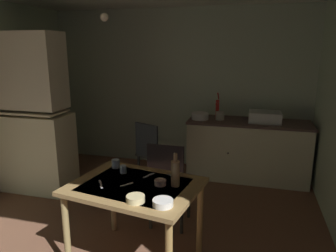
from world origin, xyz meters
name	(u,v)px	position (x,y,z in m)	size (l,w,h in m)	color
ground_plane	(138,217)	(0.00, 0.00, 0.00)	(5.10, 5.10, 0.00)	brown
wall_back	(177,89)	(0.00, 1.89, 1.24)	(4.20, 0.10, 2.48)	#B6C7AB
hutch_cabinet	(34,119)	(-1.57, 0.39, 0.97)	(0.93, 0.49, 2.08)	beige
counter_cabinet	(247,150)	(1.15, 1.52, 0.43)	(1.73, 0.64, 0.86)	beige
sink_basin	(265,117)	(1.36, 1.52, 0.94)	(0.44, 0.34, 0.15)	silver
hand_pump	(217,107)	(0.68, 1.56, 1.03)	(0.05, 0.27, 0.39)	#B21E19
mixing_bowl_counter	(200,116)	(0.45, 1.47, 0.91)	(0.25, 0.25, 0.09)	white
stoneware_crock	(220,116)	(0.73, 1.51, 0.92)	(0.12, 0.12, 0.12)	beige
dining_table	(135,195)	(0.25, -0.72, 0.65)	(1.19, 0.98, 0.75)	olive
chair_far_side	(168,183)	(0.38, -0.08, 0.50)	(0.41, 0.41, 0.95)	#282822
chair_by_counter	(153,152)	(-0.10, 0.88, 0.49)	(0.53, 0.53, 0.91)	#262928
serving_bowl_wide	(163,203)	(0.59, -1.02, 0.77)	(0.16, 0.16, 0.05)	white
soup_bowl_small	(160,182)	(0.47, -0.67, 0.77)	(0.10, 0.10, 0.05)	tan
sauce_dish	(136,199)	(0.37, -1.01, 0.77)	(0.14, 0.14, 0.05)	beige
teacup_mint	(123,169)	(0.05, -0.50, 0.78)	(0.06, 0.06, 0.07)	#9EB2C6
teacup_cream	(116,164)	(-0.07, -0.40, 0.79)	(0.08, 0.08, 0.08)	#9EB2C6
glass_bottle	(175,173)	(0.59, -0.65, 0.87)	(0.07, 0.07, 0.29)	olive
table_knife	(101,184)	(-0.03, -0.79, 0.75)	(0.17, 0.02, 0.01)	silver
teaspoon_near_bowl	(173,176)	(0.53, -0.46, 0.75)	(0.12, 0.02, 0.01)	beige
teaspoon_by_cup	(127,184)	(0.19, -0.74, 0.75)	(0.12, 0.02, 0.01)	beige
serving_spoon	(149,175)	(0.31, -0.50, 0.75)	(0.14, 0.02, 0.01)	beige
pendant_bulb	(104,17)	(-0.28, -0.06, 2.18)	(0.08, 0.08, 0.08)	#F9EFCC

